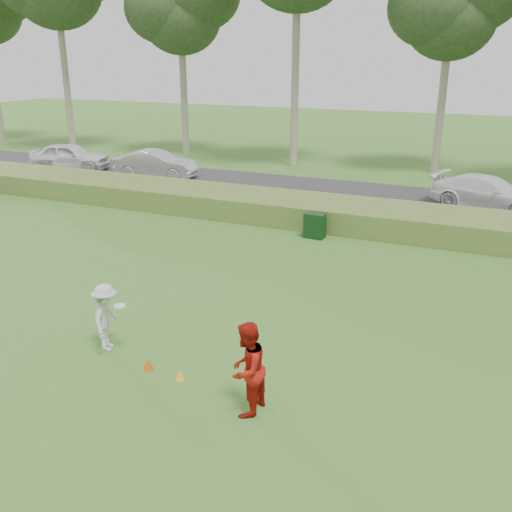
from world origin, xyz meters
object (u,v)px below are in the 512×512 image
at_px(player_white, 106,317).
at_px(car_mid, 156,164).
at_px(player_red, 247,369).
at_px(cone_yellow, 180,375).
at_px(car_left, 70,156).
at_px(cone_orange, 148,364).
at_px(utility_cabinet, 315,226).
at_px(car_right, 489,193).

xyz_separation_m(player_white, car_mid, (-9.48, 16.41, -0.01)).
height_order(player_red, cone_yellow, player_red).
xyz_separation_m(car_left, car_mid, (5.76, 0.12, -0.04)).
relative_size(cone_orange, car_left, 0.06).
relative_size(utility_cabinet, car_left, 0.20).
height_order(player_white, player_red, player_red).
height_order(cone_orange, car_mid, car_mid).
relative_size(car_left, car_mid, 1.02).
height_order(player_white, cone_orange, player_white).
distance_m(player_red, cone_orange, 2.74).
distance_m(car_left, car_mid, 5.76).
height_order(player_white, cone_yellow, player_white).
relative_size(player_red, cone_orange, 7.30).
relative_size(car_mid, car_right, 0.91).
height_order(cone_orange, car_left, car_left).
xyz_separation_m(player_white, car_left, (-15.25, 16.29, 0.03)).
relative_size(player_red, car_mid, 0.42).
bearing_deg(player_white, utility_cabinet, -28.97).
bearing_deg(cone_orange, player_red, -11.76).
bearing_deg(cone_orange, cone_yellow, -4.81).
bearing_deg(utility_cabinet, car_right, 53.78).
bearing_deg(player_red, car_right, 171.82).
relative_size(cone_yellow, car_left, 0.05).
distance_m(cone_orange, car_mid, 20.01).
distance_m(player_white, utility_cabinet, 9.99).
distance_m(cone_yellow, utility_cabinet, 10.34).
height_order(player_white, car_right, player_white).
xyz_separation_m(cone_yellow, car_mid, (-11.66, 16.88, 0.67)).
relative_size(player_white, car_left, 0.35).
bearing_deg(utility_cabinet, car_left, 162.34).
bearing_deg(car_mid, player_red, -151.55).
xyz_separation_m(player_white, cone_yellow, (2.18, -0.47, -0.68)).
xyz_separation_m(cone_orange, car_right, (5.85, 17.00, 0.63)).
bearing_deg(utility_cabinet, cone_yellow, -83.84).
bearing_deg(car_mid, cone_yellow, -154.60).
bearing_deg(car_mid, player_white, -159.21).
height_order(player_white, car_mid, player_white).
bearing_deg(cone_orange, car_left, 134.83).
height_order(cone_yellow, car_mid, car_mid).
height_order(car_left, car_right, car_left).
relative_size(cone_orange, cone_yellow, 1.13).
xyz_separation_m(utility_cabinet, car_left, (-16.89, 6.44, 0.36)).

